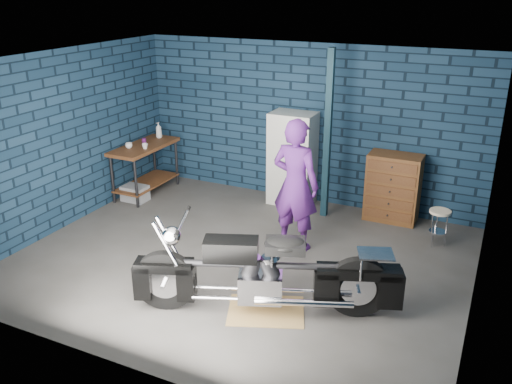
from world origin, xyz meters
TOP-DOWN VIEW (x-y plane):
  - ground at (0.00, 0.00)m, footprint 6.00×6.00m
  - room_walls at (0.00, 0.55)m, footprint 6.02×5.01m
  - support_post at (0.55, 1.95)m, footprint 0.10×0.10m
  - workbench at (-2.68, 1.52)m, footprint 0.60×1.40m
  - drip_mat at (0.84, -1.01)m, footprint 1.06×0.94m
  - motorcycle at (0.84, -1.01)m, footprint 2.70×1.62m
  - person at (0.51, 0.69)m, footprint 0.74×0.53m
  - storage_bin at (-2.66, 1.14)m, footprint 0.43×0.31m
  - locker at (-0.14, 2.23)m, footprint 0.74×0.53m
  - tool_chest at (1.58, 2.23)m, footprint 0.82×0.46m
  - shop_stool at (2.39, 1.61)m, footprint 0.34×0.34m
  - cup_a at (-2.79, 1.25)m, footprint 0.16×0.16m
  - cup_b at (-2.52, 1.34)m, footprint 0.11×0.11m
  - mug_purple at (-2.72, 1.59)m, footprint 0.09×0.09m
  - bottle at (-2.71, 2.03)m, footprint 0.14×0.14m

SIDE VIEW (x-z plane):
  - ground at x=0.00m, z-range 0.00..0.00m
  - drip_mat at x=0.84m, z-range 0.00..0.01m
  - storage_bin at x=-2.66m, z-range 0.00..0.27m
  - shop_stool at x=2.39m, z-range 0.00..0.55m
  - workbench at x=-2.68m, z-range 0.00..0.91m
  - tool_chest at x=1.58m, z-range 0.00..1.09m
  - motorcycle at x=0.84m, z-range 0.00..1.16m
  - locker at x=-0.14m, z-range 0.00..1.59m
  - person at x=0.51m, z-range 0.00..1.91m
  - cup_b at x=-2.52m, z-range 0.91..1.01m
  - cup_a at x=-2.79m, z-range 0.91..1.01m
  - mug_purple at x=-2.72m, z-range 0.91..1.01m
  - bottle at x=-2.71m, z-range 0.91..1.20m
  - support_post at x=0.55m, z-range 0.00..2.70m
  - room_walls at x=0.00m, z-range 0.55..3.26m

